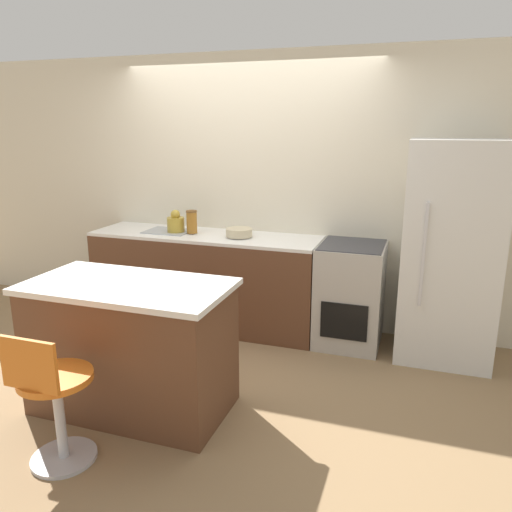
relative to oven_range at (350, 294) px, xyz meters
The scene contains 10 objects.
ground_plane 1.22m from the oven_range, 163.01° to the right, with size 14.00×14.00×0.00m, color #8E704C.
wall_back 1.41m from the oven_range, 162.38° to the left, with size 8.00×0.06×2.60m.
back_counter 1.42m from the oven_range, behind, with size 2.24×0.62×0.92m.
kitchen_island 2.02m from the oven_range, 128.84° to the right, with size 1.38×0.73×0.92m.
oven_range is the anchor object (origin of this frame).
refrigerator 0.92m from the oven_range, ahead, with size 0.76×0.67×1.83m.
stool_chair 2.62m from the oven_range, 121.05° to the right, with size 0.42×0.42×0.85m.
kettle 1.80m from the oven_range, behind, with size 0.17×0.17×0.22m.
mixing_bowl 1.17m from the oven_range, behind, with size 0.25×0.25×0.08m.
canister_jar 1.64m from the oven_range, behind, with size 0.11×0.11×0.22m.
Camera 1 is at (1.64, -3.96, 1.94)m, focal length 35.00 mm.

